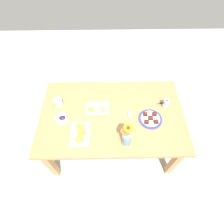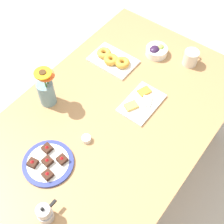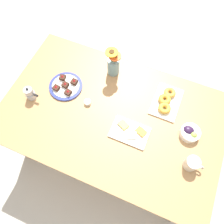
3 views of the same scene
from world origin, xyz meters
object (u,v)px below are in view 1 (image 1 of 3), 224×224
Objects in this scene: moka_pot at (166,104)px; dining_table at (112,118)px; grape_bowl at (61,118)px; flower_vase at (127,138)px; jam_cup_honey at (130,114)px; coffee_mug at (58,102)px; cheese_platter at (97,108)px; dessert_plate at (150,119)px; croissant_platter at (80,133)px.

dining_table is at bearing 9.18° from moka_pot.
flower_vase reaches higher than grape_bowl.
coffee_mug is at bearing -10.77° from jam_cup_honey.
grape_bowl is 1.13× the size of moka_pot.
cheese_platter is (-0.38, -0.15, -0.02)m from grape_bowl.
cheese_platter reaches higher than dining_table.
cheese_platter is at bearing 172.03° from coffee_mug.
moka_pot is at bearing -164.64° from jam_cup_honey.
cheese_platter reaches higher than jam_cup_honey.
cheese_platter is 0.60m from dessert_plate.
croissant_platter is at bearing 63.48° from cheese_platter.
moka_pot is (-0.47, -0.44, -0.04)m from flower_vase.
croissant_platter reaches higher than jam_cup_honey.
dessert_plate is (-0.96, 0.01, -0.02)m from grape_bowl.
coffee_mug reaches higher than croissant_platter.
croissant_platter is at bearing -12.09° from flower_vase.
cheese_platter is 0.52m from flower_vase.
coffee_mug is 0.47× the size of flower_vase.
coffee_mug is at bearing -12.95° from dining_table.
grape_bowl is 0.48× the size of croissant_platter.
coffee_mug reaches higher than cheese_platter.
dessert_plate is 0.26m from moka_pot.
dining_table is at bearing 155.09° from cheese_platter.
coffee_mug is 1.04m from dessert_plate.
dining_table is 13.45× the size of moka_pot.
cheese_platter is 0.38m from jam_cup_honey.
dessert_plate is at bearing 179.40° from grape_bowl.
jam_cup_honey is 0.19× the size of dessert_plate.
dessert_plate reaches higher than dining_table.
cheese_platter is 2.18× the size of moka_pot.
croissant_platter reaches higher than cheese_platter.
jam_cup_honey is (-0.80, 0.15, -0.03)m from coffee_mug.
moka_pot reaches higher than croissant_platter.
croissant_platter is 1.08× the size of flower_vase.
cheese_platter is 0.36m from croissant_platter.
croissant_platter is 0.48m from flower_vase.
grape_bowl is at bearing 4.10° from jam_cup_honey.
flower_vase is at bearing 78.69° from jam_cup_honey.
flower_vase reaches higher than jam_cup_honey.
coffee_mug is 0.88m from flower_vase.
cheese_platter is at bearing -14.92° from dessert_plate.
dessert_plate is at bearing -136.65° from flower_vase.
jam_cup_honey is at bearing 165.97° from cheese_platter.
dessert_plate is 0.39m from flower_vase.
coffee_mug is at bearing -33.15° from flower_vase.
moka_pot reaches higher than cheese_platter.
flower_vase is (-0.46, 0.10, 0.07)m from croissant_platter.
dessert_plate is 2.12× the size of moka_pot.
grape_bowl is at bearing 105.82° from coffee_mug.
flower_vase reaches higher than dining_table.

